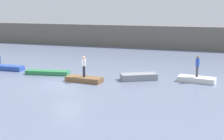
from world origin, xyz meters
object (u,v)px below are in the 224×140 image
Objects in this scene: rowboat_brown at (84,79)px; person_white_shirt at (84,65)px; rowboat_white at (197,79)px; rowboat_green at (47,72)px; rowboat_grey at (139,77)px; person_blue_shirt at (197,65)px; rowboat_blue at (10,68)px.

person_white_shirt is (-0.00, 0.00, 1.19)m from rowboat_brown.
rowboat_white is at bearing 22.69° from rowboat_brown.
rowboat_green is 2.29× the size of person_white_shirt.
rowboat_grey is (8.42, 0.61, 0.08)m from rowboat_green.
rowboat_green is 4.71m from person_white_shirt.
rowboat_grey is 4.80m from rowboat_white.
person_blue_shirt reaches higher than rowboat_green.
person_white_shirt reaches higher than rowboat_brown.
rowboat_grey is (4.12, 2.12, 0.06)m from rowboat_brown.
person_blue_shirt is (8.87, 2.85, 0.02)m from person_white_shirt.
rowboat_brown is at bearing -162.20° from person_blue_shirt.
rowboat_green is at bearing -165.89° from rowboat_white.
rowboat_grey reaches higher than rowboat_white.
rowboat_green is 4.56m from rowboat_brown.
rowboat_green is at bearing 154.68° from rowboat_grey.
rowboat_blue is at bearing -169.17° from rowboat_white.
rowboat_white is at bearing 0.00° from person_blue_shirt.
person_blue_shirt reaches higher than rowboat_white.
rowboat_white is (13.16, 1.33, 0.03)m from rowboat_green.
rowboat_brown is at bearing -153.86° from rowboat_white.
rowboat_grey is 1.75× the size of person_white_shirt.
person_white_shirt reaches higher than rowboat_green.
rowboat_grey reaches higher than rowboat_green.
rowboat_brown is at bearing 177.80° from rowboat_grey.
rowboat_brown is 4.64m from rowboat_grey.
rowboat_grey is at bearing 32.14° from rowboat_brown.
rowboat_brown is 9.31m from rowboat_white.
rowboat_green is at bearing 165.45° from rowboat_brown.
rowboat_green is at bearing -8.82° from rowboat_blue.
rowboat_blue is 9.10m from person_white_shirt.
rowboat_grey is at bearing -1.48° from rowboat_blue.
person_white_shirt is at bearing 177.80° from rowboat_grey.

